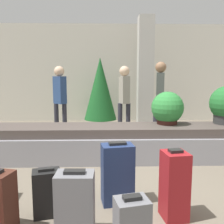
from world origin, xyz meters
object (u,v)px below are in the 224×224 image
pillar (145,73)px  suitcase_0 (174,185)px  traveler_0 (124,95)px  suitcase_8 (117,174)px  traveler_1 (160,92)px  traveler_2 (60,95)px  suitcase_5 (75,205)px  decorated_tree (100,89)px  suitcase_3 (47,193)px  potted_plant_0 (167,109)px

pillar → suitcase_0: size_ratio=4.28×
suitcase_0 → traveler_0: bearing=85.7°
suitcase_8 → traveler_1: 3.44m
traveler_1 → traveler_2: traveler_1 is taller
suitcase_5 → suitcase_8: (0.42, 0.63, 0.04)m
suitcase_0 → suitcase_5: bearing=-172.1°
pillar → decorated_tree: pillar is taller
suitcase_0 → traveler_0: (-0.25, 3.63, 0.69)m
traveler_0 → traveler_2: traveler_0 is taller
suitcase_0 → suitcase_3: bearing=167.8°
pillar → traveler_2: 2.66m
pillar → decorated_tree: 1.44m
suitcase_5 → traveler_1: 4.18m
pillar → decorated_tree: (-1.32, 0.28, -0.48)m
potted_plant_0 → traveler_2: (-2.25, 1.52, 0.15)m
suitcase_0 → suitcase_8: suitcase_0 is taller
suitcase_8 → suitcase_5: bearing=-132.6°
traveler_1 → suitcase_0: bearing=-176.9°
suitcase_3 → traveler_0: size_ratio=0.30×
suitcase_5 → traveler_1: size_ratio=0.35×
suitcase_8 → traveler_1: (1.18, 3.15, 0.76)m
suitcase_0 → suitcase_5: suitcase_0 is taller
suitcase_3 → decorated_tree: (0.48, 5.09, 0.87)m
decorated_tree → suitcase_5: bearing=-91.4°
suitcase_0 → suitcase_8: size_ratio=1.02×
traveler_2 → traveler_0: bearing=-134.8°
suitcase_8 → traveler_2: (-1.24, 3.29, 0.69)m
suitcase_8 → traveler_2: size_ratio=0.42×
suitcase_8 → potted_plant_0: (1.02, 1.77, 0.54)m
traveler_2 → suitcase_5: bearing=147.1°
suitcase_3 → suitcase_0: bearing=-18.2°
suitcase_8 → traveler_0: size_ratio=0.42×
suitcase_0 → decorated_tree: bearing=91.3°
traveler_0 → potted_plant_0: bearing=9.4°
suitcase_3 → traveler_1: bearing=45.9°
suitcase_8 → traveler_1: size_ratio=0.40×
potted_plant_0 → traveler_1: 1.40m
suitcase_3 → traveler_1: (1.95, 3.40, 0.87)m
suitcase_3 → suitcase_8: 0.81m
suitcase_5 → traveler_2: 4.08m
traveler_1 → traveler_2: bearing=99.3°
suitcase_3 → traveler_2: traveler_2 is taller
traveler_0 → suitcase_0: bearing=-11.1°
pillar → suitcase_5: 5.54m
pillar → suitcase_0: (-0.46, -4.90, -1.24)m
suitcase_3 → potted_plant_0: bearing=34.3°
traveler_2 → suitcase_0: bearing=161.8°
suitcase_5 → decorated_tree: size_ratio=0.31×
pillar → suitcase_8: pillar is taller
suitcase_3 → traveler_2: size_ratio=0.30×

